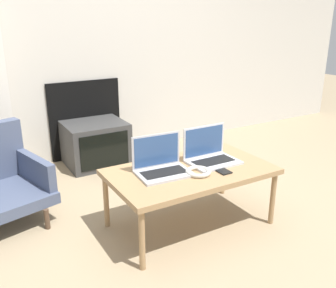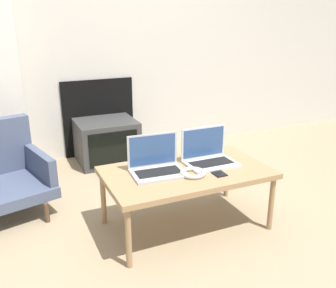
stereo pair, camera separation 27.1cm
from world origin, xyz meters
TOP-DOWN VIEW (x-y plane):
  - ground_plane at (0.00, 0.00)m, footprint 14.00×14.00m
  - wall_back at (-0.00, 1.94)m, footprint 7.00×0.08m
  - table at (0.00, 0.22)m, footprint 1.09×0.63m
  - laptop_left at (-0.19, 0.27)m, footprint 0.36×0.27m
  - laptop_right at (0.20, 0.27)m, footprint 0.34×0.25m
  - headphones at (-0.00, 0.13)m, footprint 0.17×0.17m
  - phone at (0.16, 0.08)m, footprint 0.08×0.13m
  - tv at (-0.16, 1.64)m, footprint 0.57×0.50m

SIDE VIEW (x-z plane):
  - ground_plane at x=0.00m, z-range 0.00..0.00m
  - tv at x=-0.16m, z-range 0.00..0.42m
  - table at x=0.00m, z-range 0.18..0.60m
  - phone at x=0.16m, z-range 0.42..0.43m
  - headphones at x=0.00m, z-range 0.42..0.45m
  - laptop_left at x=-0.19m, z-range 0.35..0.59m
  - laptop_right at x=0.20m, z-range 0.35..0.59m
  - wall_back at x=0.00m, z-range -0.01..2.59m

